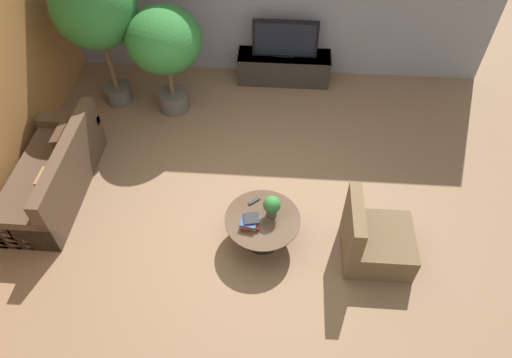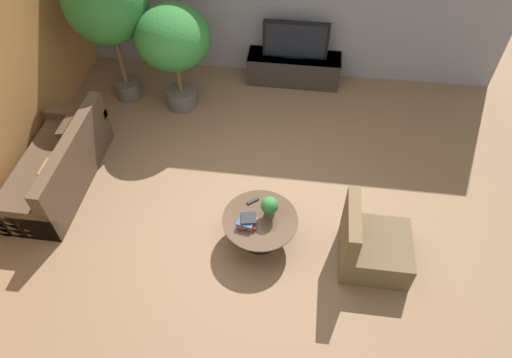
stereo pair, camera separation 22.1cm
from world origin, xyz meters
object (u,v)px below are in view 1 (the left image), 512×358
(media_console, at_px, (284,67))
(potted_palm_tall, at_px, (95,9))
(television, at_px, (285,39))
(coffee_table, at_px, (262,225))
(armchair_wicker, at_px, (374,241))
(potted_palm_corner, at_px, (164,44))
(couch_by_wall, at_px, (54,176))
(potted_plant_tabletop, at_px, (272,206))

(media_console, relative_size, potted_palm_tall, 0.70)
(television, bearing_deg, potted_palm_tall, -164.20)
(coffee_table, height_order, potted_palm_tall, potted_palm_tall)
(television, relative_size, armchair_wicker, 1.23)
(media_console, height_order, television, television)
(coffee_table, distance_m, potted_palm_corner, 3.03)
(armchair_wicker, bearing_deg, media_console, 18.51)
(television, bearing_deg, couch_by_wall, -137.46)
(coffee_table, relative_size, armchair_wicker, 1.06)
(armchair_wicker, bearing_deg, coffee_table, 83.94)
(armchair_wicker, height_order, potted_plant_tabletop, armchair_wicker)
(media_console, height_order, potted_palm_tall, potted_palm_tall)
(armchair_wicker, distance_m, potted_palm_tall, 4.86)
(coffee_table, distance_m, potted_palm_tall, 3.82)
(television, height_order, coffee_table, television)
(media_console, bearing_deg, television, -90.00)
(media_console, distance_m, potted_palm_tall, 3.08)
(coffee_table, relative_size, potted_palm_corner, 0.54)
(coffee_table, height_order, couch_by_wall, couch_by_wall)
(potted_palm_tall, bearing_deg, potted_palm_corner, -7.81)
(potted_palm_tall, bearing_deg, couch_by_wall, -98.55)
(television, distance_m, potted_palm_tall, 2.89)
(media_console, distance_m, potted_palm_corner, 2.15)
(television, distance_m, potted_palm_corner, 1.98)
(couch_by_wall, distance_m, potted_plant_tabletop, 2.96)
(potted_plant_tabletop, bearing_deg, coffee_table, -145.25)
(media_console, relative_size, potted_plant_tabletop, 5.27)
(potted_palm_tall, bearing_deg, television, 15.80)
(armchair_wicker, bearing_deg, potted_plant_tabletop, 80.16)
(armchair_wicker, bearing_deg, potted_palm_tall, 54.80)
(media_console, height_order, potted_palm_corner, potted_palm_corner)
(couch_by_wall, height_order, potted_palm_tall, potted_palm_tall)
(media_console, distance_m, television, 0.54)
(couch_by_wall, relative_size, potted_palm_tall, 0.87)
(armchair_wicker, height_order, potted_palm_corner, potted_palm_corner)
(potted_palm_corner, bearing_deg, coffee_table, -57.18)
(media_console, bearing_deg, coffee_table, -92.79)
(media_console, bearing_deg, potted_palm_corner, -152.86)
(media_console, xyz_separation_m, couch_by_wall, (-2.96, -2.72, 0.03))
(coffee_table, height_order, potted_palm_corner, potted_palm_corner)
(media_console, bearing_deg, armchair_wicker, -71.49)
(couch_by_wall, relative_size, potted_plant_tabletop, 6.59)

